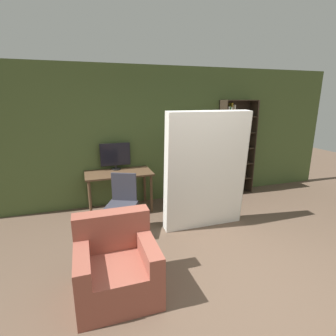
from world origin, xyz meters
The scene contains 8 objects.
ground_plane centered at (0.00, 0.00, 0.00)m, with size 16.00×16.00×0.00m, color brown.
wall_back centered at (0.00, 3.09, 1.35)m, with size 8.00×0.06×2.70m.
desk centered at (-0.96, 2.73, 0.65)m, with size 1.22×0.65×0.75m.
monitor centered at (-0.98, 2.96, 1.03)m, with size 0.57×0.17×0.52m.
office_chair centered at (-1.05, 1.81, 0.39)m, with size 0.58×0.58×0.95m.
bookshelf centered at (1.54, 2.93, 1.01)m, with size 0.77×0.33×2.05m.
mattress_near centered at (0.29, 1.63, 0.96)m, with size 1.35×0.32×1.91m.
armchair centered at (-1.31, 0.54, 0.32)m, with size 0.85×0.80×0.85m.
Camera 1 is at (-1.56, -2.00, 2.09)m, focal length 28.00 mm.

